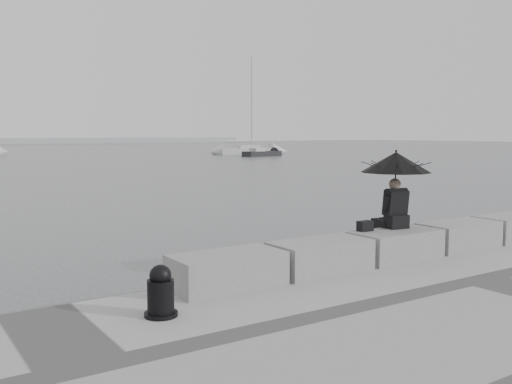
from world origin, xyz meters
TOP-DOWN VIEW (x-y plane):
  - ground at (0.00, 0.00)m, footprint 360.00×360.00m
  - stone_block_far_left at (-3.40, -0.45)m, footprint 1.60×0.80m
  - stone_block_left at (-1.70, -0.45)m, footprint 1.60×0.80m
  - stone_block_centre at (0.00, -0.45)m, footprint 1.60×0.80m
  - stone_block_right at (1.70, -0.45)m, footprint 1.60×0.80m
  - stone_block_far_right at (3.40, -0.45)m, footprint 1.60×0.80m
  - seated_person at (0.19, -0.23)m, footprint 1.24×1.24m
  - bag at (-0.48, -0.18)m, footprint 0.27×0.16m
  - mooring_bollard at (-4.70, -1.12)m, footprint 0.40×0.40m
  - sailboat_right at (33.38, 56.39)m, footprint 8.19×4.09m
  - small_motorboat at (31.29, 50.04)m, footprint 5.56×2.64m

SIDE VIEW (x-z plane):
  - ground at x=0.00m, z-range 0.00..0.00m
  - small_motorboat at x=31.29m, z-range -0.23..0.87m
  - sailboat_right at x=33.38m, z-range -5.93..6.97m
  - stone_block_far_left at x=-3.40m, z-range 0.50..1.00m
  - stone_block_left at x=-1.70m, z-range 0.50..1.00m
  - stone_block_centre at x=0.00m, z-range 0.50..1.00m
  - stone_block_right at x=1.70m, z-range 0.50..1.00m
  - stone_block_far_right at x=3.40m, z-range 0.50..1.00m
  - mooring_bollard at x=-4.70m, z-range 0.45..1.08m
  - bag at x=-0.48m, z-range 1.00..1.17m
  - seated_person at x=0.19m, z-range 1.32..2.71m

